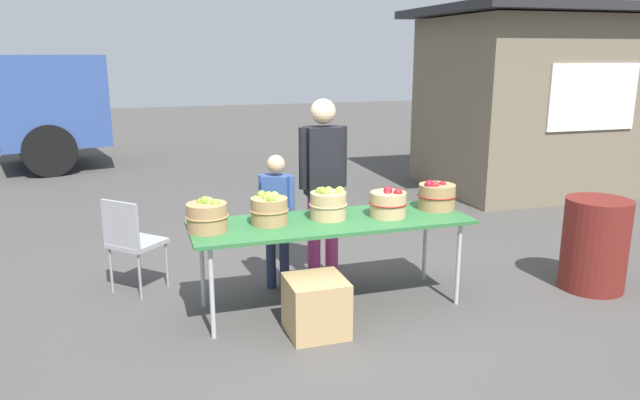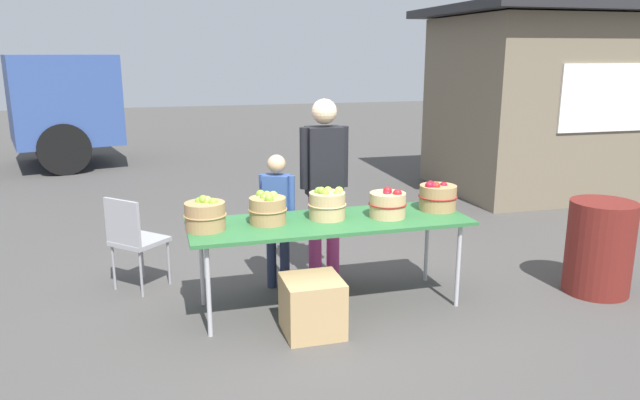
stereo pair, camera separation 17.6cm
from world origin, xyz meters
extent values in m
plane|color=#474442|center=(0.00, 0.00, 0.00)|extent=(40.00, 40.00, 0.00)
cube|color=#2D6B38|center=(0.00, 0.00, 0.73)|extent=(2.30, 0.76, 0.03)
cylinder|color=#B2B2B7|center=(-1.03, -0.30, 0.36)|extent=(0.04, 0.04, 0.72)
cylinder|color=#B2B2B7|center=(1.03, -0.30, 0.36)|extent=(0.04, 0.04, 0.72)
cylinder|color=#B2B2B7|center=(-1.03, 0.30, 0.36)|extent=(0.04, 0.04, 0.72)
cylinder|color=#B2B2B7|center=(1.03, 0.30, 0.36)|extent=(0.04, 0.04, 0.72)
cylinder|color=#A87F51|center=(-1.00, 0.01, 0.86)|extent=(0.31, 0.31, 0.22)
torus|color=#A87F51|center=(-1.00, 0.01, 0.87)|extent=(0.33, 0.33, 0.01)
sphere|color=#7AA833|center=(-0.94, -0.01, 0.96)|extent=(0.08, 0.08, 0.08)
sphere|color=#7AA833|center=(-1.01, 0.03, 0.99)|extent=(0.07, 0.07, 0.07)
sphere|color=#9EC647|center=(-0.98, 0.03, 0.97)|extent=(0.07, 0.07, 0.07)
sphere|color=#7AA833|center=(-1.04, 0.05, 0.97)|extent=(0.07, 0.07, 0.07)
sphere|color=#7AA833|center=(-1.03, 0.04, 0.96)|extent=(0.08, 0.08, 0.08)
cylinder|color=#A87F51|center=(-0.50, 0.06, 0.86)|extent=(0.29, 0.29, 0.21)
torus|color=#A87F51|center=(-0.50, 0.06, 0.87)|extent=(0.31, 0.31, 0.01)
sphere|color=#7AA833|center=(-0.53, 0.06, 0.96)|extent=(0.07, 0.07, 0.07)
sphere|color=#8CB738|center=(-0.50, 0.09, 0.97)|extent=(0.07, 0.07, 0.07)
sphere|color=#7AA833|center=(-0.54, 0.16, 0.97)|extent=(0.08, 0.08, 0.08)
sphere|color=#7AA833|center=(-0.51, -0.04, 0.97)|extent=(0.07, 0.07, 0.07)
sphere|color=#9EC647|center=(-0.45, 0.11, 0.96)|extent=(0.08, 0.08, 0.08)
sphere|color=#8CB738|center=(-0.49, 0.08, 0.96)|extent=(0.08, 0.08, 0.08)
cylinder|color=tan|center=(-0.01, 0.06, 0.86)|extent=(0.30, 0.30, 0.22)
torus|color=tan|center=(-0.01, 0.06, 0.87)|extent=(0.32, 0.32, 0.01)
sphere|color=#7AA833|center=(0.07, 0.02, 0.96)|extent=(0.08, 0.08, 0.08)
sphere|color=#8CB738|center=(-0.04, 0.07, 0.96)|extent=(0.07, 0.07, 0.07)
sphere|color=#7AA833|center=(-0.07, 0.07, 0.98)|extent=(0.07, 0.07, 0.07)
sphere|color=#8CB738|center=(0.03, 0.15, 0.96)|extent=(0.07, 0.07, 0.07)
sphere|color=#9EC647|center=(0.10, 0.09, 0.97)|extent=(0.08, 0.08, 0.08)
sphere|color=#7AA833|center=(-0.03, 0.02, 0.97)|extent=(0.07, 0.07, 0.07)
sphere|color=#7AA833|center=(-0.06, 0.05, 0.99)|extent=(0.07, 0.07, 0.07)
cylinder|color=tan|center=(0.49, -0.03, 0.85)|extent=(0.30, 0.30, 0.21)
torus|color=maroon|center=(0.49, -0.03, 0.86)|extent=(0.32, 0.32, 0.01)
sphere|color=maroon|center=(0.49, -0.03, 0.95)|extent=(0.07, 0.07, 0.07)
sphere|color=maroon|center=(0.48, -0.05, 0.95)|extent=(0.07, 0.07, 0.07)
sphere|color=maroon|center=(0.55, -0.09, 0.96)|extent=(0.08, 0.08, 0.08)
sphere|color=maroon|center=(0.49, -0.02, 0.97)|extent=(0.08, 0.08, 0.08)
cylinder|color=#A87F51|center=(1.00, 0.07, 0.86)|extent=(0.32, 0.32, 0.22)
torus|color=maroon|center=(1.00, 0.07, 0.87)|extent=(0.34, 0.34, 0.01)
sphere|color=#B22319|center=(0.96, 0.02, 0.98)|extent=(0.07, 0.07, 0.07)
sphere|color=maroon|center=(1.05, 0.07, 0.96)|extent=(0.07, 0.07, 0.07)
sphere|color=maroon|center=(0.95, 0.03, 0.97)|extent=(0.08, 0.08, 0.08)
sphere|color=maroon|center=(0.91, 0.05, 0.97)|extent=(0.08, 0.08, 0.08)
sphere|color=maroon|center=(0.92, 0.06, 0.98)|extent=(0.07, 0.07, 0.07)
cylinder|color=#CC3F8C|center=(0.20, 0.57, 0.41)|extent=(0.12, 0.12, 0.83)
cylinder|color=#CC3F8C|center=(0.03, 0.57, 0.41)|extent=(0.12, 0.12, 0.83)
cube|color=black|center=(0.11, 0.57, 1.14)|extent=(0.31, 0.23, 0.62)
sphere|color=beige|center=(0.11, 0.57, 1.58)|extent=(0.22, 0.22, 0.22)
cylinder|color=black|center=(0.29, 0.56, 1.17)|extent=(0.09, 0.09, 0.55)
cylinder|color=black|center=(-0.07, 0.57, 1.17)|extent=(0.09, 0.09, 0.55)
cylinder|color=#262D4C|center=(-0.28, 0.48, 0.30)|extent=(0.09, 0.09, 0.60)
cylinder|color=#262D4C|center=(-0.39, 0.54, 0.30)|extent=(0.09, 0.09, 0.60)
cube|color=#334C8C|center=(-0.34, 0.51, 0.82)|extent=(0.27, 0.25, 0.45)
sphere|color=tan|center=(-0.34, 0.51, 1.15)|extent=(0.16, 0.16, 0.16)
cylinder|color=#334C8C|center=(-0.22, 0.45, 0.85)|extent=(0.06, 0.06, 0.40)
cylinder|color=#334C8C|center=(-0.45, 0.57, 0.85)|extent=(0.06, 0.06, 0.40)
cube|color=#334C8C|center=(-2.95, 7.60, 1.25)|extent=(2.25, 2.47, 1.60)
cube|color=black|center=(-2.13, 7.80, 1.57)|extent=(0.46, 1.72, 0.80)
cylinder|color=black|center=(-3.33, 8.49, 0.45)|extent=(0.94, 0.49, 0.90)
cylinder|color=black|center=(-2.88, 6.64, 0.45)|extent=(0.94, 0.49, 0.90)
cube|color=#726651|center=(4.47, 3.41, 1.30)|extent=(3.05, 2.46, 2.60)
cube|color=#262628|center=(4.47, 3.41, 2.68)|extent=(3.56, 2.97, 0.12)
cube|color=white|center=(4.50, 2.20, 1.50)|extent=(1.40, 0.07, 0.90)
cube|color=#99999E|center=(-1.53, 0.85, 0.44)|extent=(0.57, 0.57, 0.04)
cube|color=#99999E|center=(-1.66, 0.73, 0.66)|extent=(0.30, 0.31, 0.40)
cylinder|color=gray|center=(-1.29, 0.85, 0.21)|extent=(0.02, 0.02, 0.42)
cylinder|color=gray|center=(-1.53, 1.09, 0.21)|extent=(0.02, 0.02, 0.42)
cylinder|color=gray|center=(-1.53, 0.61, 0.21)|extent=(0.02, 0.02, 0.42)
cylinder|color=gray|center=(-1.77, 0.86, 0.21)|extent=(0.02, 0.02, 0.42)
cylinder|color=maroon|center=(2.38, -0.35, 0.42)|extent=(0.57, 0.57, 0.83)
cube|color=tan|center=(-0.27, -0.45, 0.22)|extent=(0.44, 0.44, 0.44)
camera|label=1|loc=(-1.51, -4.45, 2.09)|focal=33.41mm
camera|label=2|loc=(-1.34, -4.50, 2.09)|focal=33.41mm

